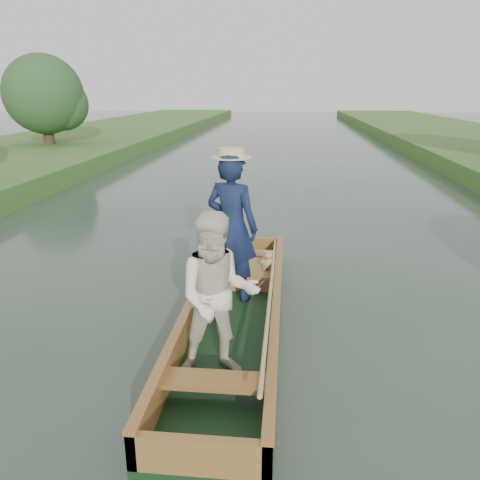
# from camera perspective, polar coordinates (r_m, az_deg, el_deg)

# --- Properties ---
(ground) EXTENTS (120.00, 120.00, 0.00)m
(ground) POSITION_cam_1_polar(r_m,az_deg,el_deg) (5.98, -0.59, -10.47)
(ground) COLOR #283D30
(ground) RESTS_ON ground
(trees_far) EXTENTS (22.94, 13.49, 4.44)m
(trees_far) POSITION_cam_1_polar(r_m,az_deg,el_deg) (15.41, 1.67, 16.56)
(trees_far) COLOR #47331E
(trees_far) RESTS_ON ground
(punt) EXTENTS (1.12, 5.00, 2.11)m
(punt) POSITION_cam_1_polar(r_m,az_deg,el_deg) (5.61, -1.09, -4.68)
(punt) COLOR black
(punt) RESTS_ON ground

